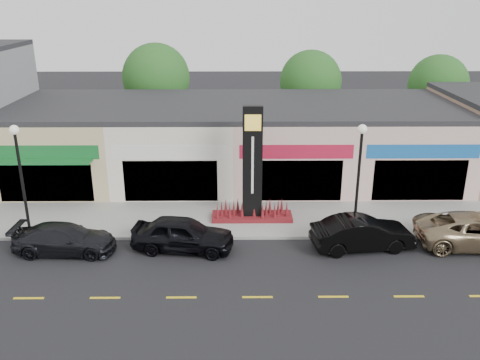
% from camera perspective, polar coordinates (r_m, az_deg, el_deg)
% --- Properties ---
extents(ground, '(120.00, 120.00, 0.00)m').
position_cam_1_polar(ground, '(23.20, -5.85, -8.94)').
color(ground, black).
rests_on(ground, ground).
extents(sidewalk, '(52.00, 4.30, 0.15)m').
position_cam_1_polar(sidewalk, '(27.04, -5.05, -4.33)').
color(sidewalk, gray).
rests_on(sidewalk, ground).
extents(curb, '(52.00, 0.20, 0.15)m').
position_cam_1_polar(curb, '(25.01, -5.44, -6.46)').
color(curb, gray).
rests_on(curb, ground).
extents(shop_beige, '(7.00, 10.85, 4.80)m').
position_cam_1_polar(shop_beige, '(34.55, -18.50, 4.24)').
color(shop_beige, tan).
rests_on(shop_beige, ground).
extents(shop_cream, '(7.00, 10.01, 4.80)m').
position_cam_1_polar(shop_cream, '(33.07, -6.85, 4.47)').
color(shop_cream, beige).
rests_on(shop_cream, ground).
extents(shop_pink_w, '(7.00, 10.01, 4.80)m').
position_cam_1_polar(shop_pink_w, '(33.04, 5.34, 4.51)').
color(shop_pink_w, '#C7A098').
rests_on(shop_pink_w, ground).
extents(shop_pink_e, '(7.00, 10.01, 4.80)m').
position_cam_1_polar(shop_pink_e, '(34.45, 17.04, 4.36)').
color(shop_pink_e, '#C7A098').
rests_on(shop_pink_e, ground).
extents(tree_rear_west, '(5.20, 5.20, 7.83)m').
position_cam_1_polar(tree_rear_west, '(40.61, -9.39, 11.33)').
color(tree_rear_west, '#382619').
rests_on(tree_rear_west, ground).
extents(tree_rear_mid, '(4.80, 4.80, 7.29)m').
position_cam_1_polar(tree_rear_mid, '(40.61, 7.93, 10.92)').
color(tree_rear_mid, '#382619').
rests_on(tree_rear_mid, ground).
extents(tree_rear_east, '(4.60, 4.60, 6.94)m').
position_cam_1_polar(tree_rear_east, '(43.24, 21.34, 9.97)').
color(tree_rear_east, '#382619').
rests_on(tree_rear_east, ground).
extents(lamp_west_near, '(0.44, 0.44, 5.47)m').
position_cam_1_polar(lamp_west_near, '(26.04, -23.44, 1.09)').
color(lamp_west_near, black).
rests_on(lamp_west_near, sidewalk).
extents(lamp_east_near, '(0.44, 0.44, 5.47)m').
position_cam_1_polar(lamp_east_near, '(24.67, 13.22, 1.25)').
color(lamp_east_near, black).
rests_on(lamp_east_near, sidewalk).
extents(pylon_sign, '(4.20, 1.30, 6.00)m').
position_cam_1_polar(pylon_sign, '(25.99, 1.38, -0.05)').
color(pylon_sign, '#58150F').
rests_on(pylon_sign, sidewalk).
extents(car_dark_sedan, '(2.07, 4.72, 1.35)m').
position_cam_1_polar(car_dark_sedan, '(24.79, -19.10, -6.27)').
color(car_dark_sedan, black).
rests_on(car_dark_sedan, ground).
extents(car_black_sedan, '(2.52, 4.92, 1.60)m').
position_cam_1_polar(car_black_sedan, '(23.75, -6.43, -6.06)').
color(car_black_sedan, black).
rests_on(car_black_sedan, ground).
extents(car_black_conv, '(2.24, 4.88, 1.55)m').
position_cam_1_polar(car_black_conv, '(24.40, 13.58, -5.86)').
color(car_black_conv, black).
rests_on(car_black_conv, ground).
extents(car_gold_suv, '(2.89, 5.77, 1.57)m').
position_cam_1_polar(car_gold_suv, '(26.44, 25.10, -5.18)').
color(car_gold_suv, '#8F7B5B').
rests_on(car_gold_suv, ground).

